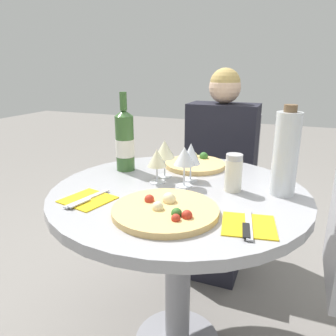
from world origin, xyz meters
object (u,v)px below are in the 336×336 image
chair_behind_diner (222,188)px  wine_bottle (125,141)px  seated_diner (217,184)px  dining_table (178,220)px  pizza_large (166,210)px  tall_carafe (286,154)px

chair_behind_diner → wine_bottle: 0.86m
seated_diner → dining_table: bearing=90.9°
dining_table → chair_behind_diner: (-0.01, 0.83, -0.17)m
pizza_large → dining_table: bearing=99.0°
wine_bottle → chair_behind_diner: bearing=67.5°
wine_bottle → tall_carafe: bearing=-4.1°
dining_table → seated_diner: (-0.01, 0.69, -0.09)m
chair_behind_diner → pizza_large: size_ratio=2.66×
pizza_large → wine_bottle: (-0.33, 0.35, 0.12)m
chair_behind_diner → tall_carafe: 0.94m
tall_carafe → seated_diner: bearing=121.7°
wine_bottle → tall_carafe: wine_bottle is taller
seated_diner → pizza_large: 0.93m
chair_behind_diner → wine_bottle: bearing=67.5°
chair_behind_diner → wine_bottle: wine_bottle is taller
dining_table → pizza_large: 0.26m
wine_bottle → seated_diner: bearing=62.4°
chair_behind_diner → pizza_large: 1.09m
tall_carafe → wine_bottle: bearing=175.9°
seated_diner → tall_carafe: (0.37, -0.60, 0.36)m
seated_diner → pizza_large: seated_diner is taller
dining_table → seated_diner: size_ratio=0.82×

